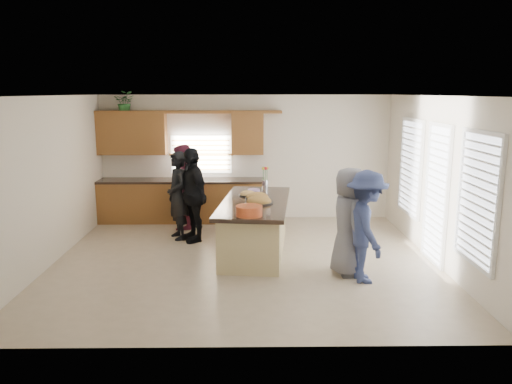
{
  "coord_description": "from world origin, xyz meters",
  "views": [
    {
      "loc": [
        0.09,
        -8.23,
        2.86
      ],
      "look_at": [
        0.2,
        0.27,
        1.15
      ],
      "focal_mm": 35.0,
      "sensor_mm": 36.0,
      "label": 1
    }
  ],
  "objects_px": {
    "woman_right_back": "(366,227)",
    "woman_right_front": "(348,222)",
    "salad_bowl": "(249,210)",
    "woman_left_mid": "(182,187)",
    "woman_left_back": "(178,196)",
    "island": "(255,228)",
    "woman_left_front": "(192,195)"
  },
  "relations": [
    {
      "from": "salad_bowl",
      "to": "woman_right_front",
      "type": "bearing_deg",
      "value": -1.62
    },
    {
      "from": "woman_left_mid",
      "to": "woman_right_front",
      "type": "height_order",
      "value": "woman_left_mid"
    },
    {
      "from": "salad_bowl",
      "to": "woman_left_back",
      "type": "bearing_deg",
      "value": 125.52
    },
    {
      "from": "woman_left_front",
      "to": "woman_right_back",
      "type": "relative_size",
      "value": 1.06
    },
    {
      "from": "woman_left_mid",
      "to": "woman_right_front",
      "type": "distance_m",
      "value": 4.04
    },
    {
      "from": "woman_left_mid",
      "to": "woman_right_back",
      "type": "bearing_deg",
      "value": 62.76
    },
    {
      "from": "woman_left_back",
      "to": "woman_left_front",
      "type": "bearing_deg",
      "value": 39.22
    },
    {
      "from": "woman_left_front",
      "to": "woman_left_mid",
      "type": "bearing_deg",
      "value": 169.33
    },
    {
      "from": "salad_bowl",
      "to": "woman_right_back",
      "type": "distance_m",
      "value": 1.81
    },
    {
      "from": "island",
      "to": "salad_bowl",
      "type": "bearing_deg",
      "value": -89.28
    },
    {
      "from": "woman_left_front",
      "to": "woman_right_front",
      "type": "relative_size",
      "value": 1.06
    },
    {
      "from": "salad_bowl",
      "to": "woman_left_front",
      "type": "distance_m",
      "value": 2.13
    },
    {
      "from": "island",
      "to": "woman_left_back",
      "type": "bearing_deg",
      "value": 156.62
    },
    {
      "from": "island",
      "to": "woman_left_front",
      "type": "relative_size",
      "value": 1.54
    },
    {
      "from": "woman_left_back",
      "to": "woman_left_front",
      "type": "height_order",
      "value": "woman_left_front"
    },
    {
      "from": "woman_left_back",
      "to": "woman_left_mid",
      "type": "distance_m",
      "value": 0.74
    },
    {
      "from": "island",
      "to": "woman_right_front",
      "type": "relative_size",
      "value": 1.63
    },
    {
      "from": "woman_right_back",
      "to": "woman_right_front",
      "type": "height_order",
      "value": "woman_right_back"
    },
    {
      "from": "woman_right_back",
      "to": "woman_right_front",
      "type": "bearing_deg",
      "value": 33.3
    },
    {
      "from": "woman_left_back",
      "to": "woman_right_back",
      "type": "height_order",
      "value": "woman_left_back"
    },
    {
      "from": "island",
      "to": "woman_right_back",
      "type": "xyz_separation_m",
      "value": [
        1.66,
        -1.45,
        0.41
      ]
    },
    {
      "from": "salad_bowl",
      "to": "woman_left_mid",
      "type": "distance_m",
      "value": 3.05
    },
    {
      "from": "island",
      "to": "woman_left_mid",
      "type": "xyz_separation_m",
      "value": [
        -1.52,
        1.6,
        0.44
      ]
    },
    {
      "from": "salad_bowl",
      "to": "woman_right_back",
      "type": "relative_size",
      "value": 0.24
    },
    {
      "from": "salad_bowl",
      "to": "woman_left_front",
      "type": "relative_size",
      "value": 0.23
    },
    {
      "from": "woman_right_front",
      "to": "woman_left_mid",
      "type": "bearing_deg",
      "value": 42.18
    },
    {
      "from": "woman_left_mid",
      "to": "woman_right_back",
      "type": "relative_size",
      "value": 1.04
    },
    {
      "from": "salad_bowl",
      "to": "woman_left_mid",
      "type": "bearing_deg",
      "value": 117.51
    },
    {
      "from": "woman_left_front",
      "to": "island",
      "type": "bearing_deg",
      "value": 28.89
    },
    {
      "from": "woman_right_front",
      "to": "woman_left_back",
      "type": "bearing_deg",
      "value": 50.82
    },
    {
      "from": "woman_left_front",
      "to": "woman_right_back",
      "type": "bearing_deg",
      "value": 22.72
    },
    {
      "from": "woman_left_back",
      "to": "woman_right_back",
      "type": "bearing_deg",
      "value": 28.13
    }
  ]
}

